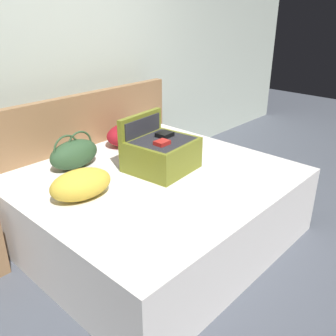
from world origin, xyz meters
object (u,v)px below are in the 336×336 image
(duffel_bag, at_px, (74,154))
(pillow_center_head, at_px, (129,134))
(hard_case_large, at_px, (161,152))
(pillow_near_headboard, at_px, (81,184))
(bed, at_px, (156,207))

(duffel_bag, xyz_separation_m, pillow_center_head, (0.67, 0.08, -0.01))
(hard_case_large, bearing_deg, pillow_near_headboard, 169.15)
(bed, relative_size, pillow_near_headboard, 4.57)
(hard_case_large, relative_size, pillow_center_head, 1.14)
(bed, bearing_deg, duffel_bag, 120.72)
(bed, xyz_separation_m, duffel_bag, (-0.35, 0.58, 0.41))
(hard_case_large, relative_size, pillow_near_headboard, 1.22)
(pillow_near_headboard, height_order, pillow_center_head, pillow_center_head)
(bed, xyz_separation_m, hard_case_large, (0.11, 0.05, 0.44))
(hard_case_large, distance_m, pillow_center_head, 0.65)
(hard_case_large, xyz_separation_m, pillow_center_head, (0.21, 0.61, -0.04))
(hard_case_large, height_order, pillow_near_headboard, hard_case_large)
(bed, xyz_separation_m, pillow_center_head, (0.32, 0.66, 0.39))
(hard_case_large, bearing_deg, bed, -162.67)
(pillow_near_headboard, bearing_deg, bed, -10.10)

